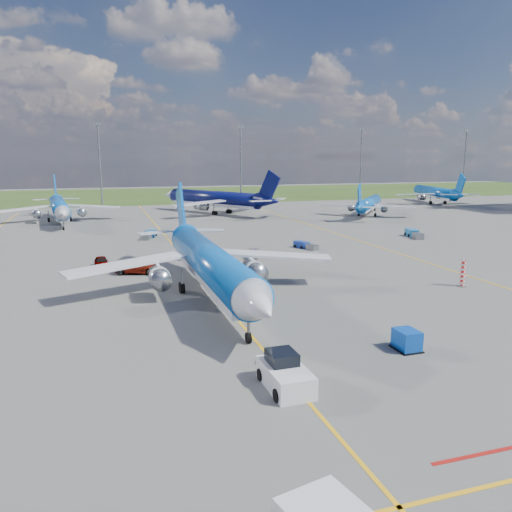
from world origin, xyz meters
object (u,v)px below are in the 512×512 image
object	(u,v)px
uld_container	(407,340)
bg_jet_ene	(434,203)
bg_jet_n	(214,213)
baggage_tug_c	(149,235)
service_car_c	(253,254)
main_airliner	(211,297)
bg_jet_ne	(368,215)
service_car_a	(102,262)
bg_jet_nnw	(61,223)
warning_post	(463,273)
baggage_tug_w	(305,246)
service_car_b	(138,267)
pushback_tug	(285,374)
baggage_tug_e	(414,234)

from	to	relation	value
uld_container	bg_jet_ene	bearing A→B (deg)	52.04
bg_jet_n	baggage_tug_c	bearing A→B (deg)	28.14
uld_container	service_car_c	distance (m)	34.88
bg_jet_ene	main_airliner	size ratio (longest dim) A/B	0.91
bg_jet_ne	service_car_a	bearing A→B (deg)	72.18
main_airliner	service_car_a	distance (m)	20.25
bg_jet_nnw	main_airliner	world-z (taller)	main_airliner
warning_post	baggage_tug_w	world-z (taller)	warning_post
warning_post	main_airliner	bearing A→B (deg)	171.78
warning_post	service_car_a	bearing A→B (deg)	149.93
service_car_b	baggage_tug_c	xyz separation A→B (m)	(3.77, 26.52, -0.20)
service_car_b	service_car_c	distance (m)	16.31
main_airliner	pushback_tug	bearing A→B (deg)	-90.00
main_airliner	uld_container	bearing A→B (deg)	-59.24
pushback_tug	baggage_tug_c	xyz separation A→B (m)	(-2.32, 59.81, -0.28)
bg_jet_n	baggage_tug_e	world-z (taller)	bg_jet_n
main_airliner	uld_container	distance (m)	20.58
bg_jet_nnw	service_car_c	size ratio (longest dim) A/B	9.11
service_car_a	warning_post	bearing A→B (deg)	-33.98
bg_jet_nnw	service_car_c	bearing A→B (deg)	-66.32
baggage_tug_w	baggage_tug_c	bearing A→B (deg)	120.03
service_car_c	baggage_tug_c	distance (m)	25.02
bg_jet_nnw	bg_jet_ene	bearing A→B (deg)	1.24
bg_jet_nnw	bg_jet_ne	bearing A→B (deg)	-12.56
bg_jet_nnw	baggage_tug_c	xyz separation A→B (m)	(15.88, -26.02, 0.56)
bg_jet_n	uld_container	distance (m)	90.32
baggage_tug_w	main_airliner	bearing A→B (deg)	-152.80
bg_jet_ne	baggage_tug_w	bearing A→B (deg)	87.48
warning_post	service_car_c	distance (m)	27.15
bg_jet_nnw	service_car_b	world-z (taller)	bg_jet_nnw
service_car_a	baggage_tug_e	size ratio (longest dim) A/B	0.72
uld_container	service_car_a	bearing A→B (deg)	120.31
warning_post	bg_jet_nnw	bearing A→B (deg)	122.96
uld_container	service_car_c	world-z (taller)	uld_container
baggage_tug_w	baggage_tug_c	world-z (taller)	baggage_tug_c
pushback_tug	baggage_tug_c	world-z (taller)	pushback_tug
uld_container	service_car_b	xyz separation A→B (m)	(-16.60, 30.35, 0.02)
bg_jet_ne	service_car_b	xyz separation A→B (m)	(-56.84, -45.07, 0.76)
service_car_a	service_car_c	world-z (taller)	service_car_a
main_airliner	bg_jet_nnw	bearing A→B (deg)	105.20
bg_jet_n	main_airliner	size ratio (longest dim) A/B	1.03
main_airliner	service_car_c	size ratio (longest dim) A/B	9.97
bg_jet_ene	main_airliner	world-z (taller)	main_airliner
uld_container	baggage_tug_e	distance (m)	53.82
warning_post	bg_jet_n	xyz separation A→B (m)	(-10.02, 76.35, -1.50)
warning_post	bg_jet_n	world-z (taller)	bg_jet_n
service_car_b	bg_jet_n	bearing A→B (deg)	-4.29
service_car_b	baggage_tug_c	size ratio (longest dim) A/B	1.00
service_car_c	bg_jet_ne	bearing A→B (deg)	66.07
main_airliner	baggage_tug_e	bearing A→B (deg)	32.06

